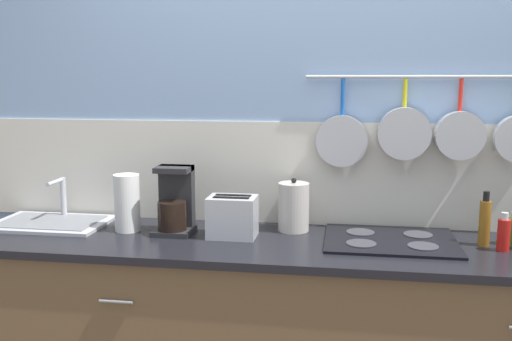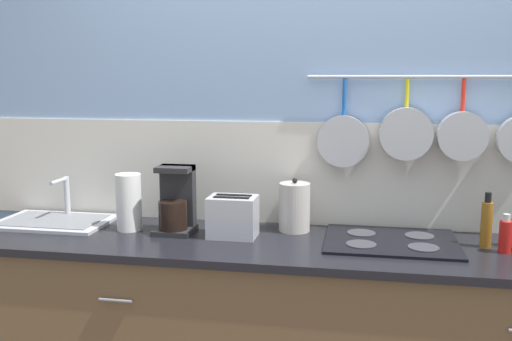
# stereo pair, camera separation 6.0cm
# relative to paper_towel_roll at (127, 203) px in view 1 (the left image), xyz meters

# --- Properties ---
(wall_back) EXTENTS (7.20, 0.15, 2.60)m
(wall_back) POSITION_rel_paper_towel_roll_xyz_m (0.87, 0.28, 0.24)
(wall_back) COLOR #84A3CC
(wall_back) RESTS_ON ground_plane
(countertop) EXTENTS (3.17, 0.62, 0.03)m
(countertop) POSITION_rel_paper_towel_roll_xyz_m (0.87, -0.07, -0.15)
(countertop) COLOR black
(countertop) RESTS_ON cabinet_base
(sink_basin) EXTENTS (0.54, 0.36, 0.21)m
(sink_basin) POSITION_rel_paper_towel_roll_xyz_m (-0.41, 0.05, -0.11)
(sink_basin) COLOR #B7BABF
(sink_basin) RESTS_ON countertop
(paper_towel_roll) EXTENTS (0.12, 0.12, 0.26)m
(paper_towel_roll) POSITION_rel_paper_towel_roll_xyz_m (0.00, 0.00, 0.00)
(paper_towel_roll) COLOR white
(paper_towel_roll) RESTS_ON countertop
(coffee_maker) EXTENTS (0.17, 0.17, 0.30)m
(coffee_maker) POSITION_rel_paper_towel_roll_xyz_m (0.22, 0.01, -0.01)
(coffee_maker) COLOR #262628
(coffee_maker) RESTS_ON countertop
(toaster) EXTENTS (0.23, 0.15, 0.18)m
(toaster) POSITION_rel_paper_towel_roll_xyz_m (0.50, -0.02, -0.04)
(toaster) COLOR #B7BABF
(toaster) RESTS_ON countertop
(kettle) EXTENTS (0.14, 0.14, 0.25)m
(kettle) POSITION_rel_paper_towel_roll_xyz_m (0.75, 0.12, -0.02)
(kettle) COLOR beige
(kettle) RESTS_ON countertop
(cooktop) EXTENTS (0.56, 0.44, 0.01)m
(cooktop) POSITION_rel_paper_towel_roll_xyz_m (1.18, 0.01, -0.12)
(cooktop) COLOR black
(cooktop) RESTS_ON countertop
(bottle_olive_oil) EXTENTS (0.05, 0.05, 0.23)m
(bottle_olive_oil) POSITION_rel_paper_towel_roll_xyz_m (1.56, 0.01, -0.03)
(bottle_olive_oil) COLOR #8C5919
(bottle_olive_oil) RESTS_ON countertop
(bottle_hot_sauce) EXTENTS (0.05, 0.05, 0.16)m
(bottle_hot_sauce) POSITION_rel_paper_towel_roll_xyz_m (1.63, -0.05, -0.06)
(bottle_hot_sauce) COLOR red
(bottle_hot_sauce) RESTS_ON countertop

